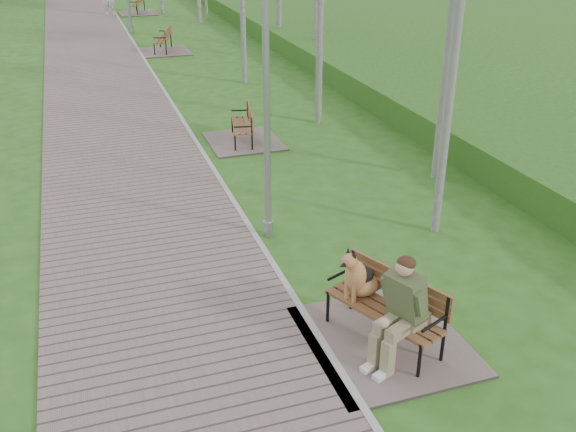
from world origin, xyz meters
The scene contains 9 objects.
ground centered at (0.00, 0.00, 0.00)m, with size 120.00×120.00×0.00m, color #295416.
walkway centered at (-1.75, 21.50, 0.02)m, with size 3.50×67.00×0.04m, color #705F5B.
kerb centered at (0.00, 21.50, 0.03)m, with size 0.10×67.00×0.05m, color #999993.
embankment centered at (12.00, 20.00, 0.00)m, with size 14.00×70.00×1.60m, color #427A2D.
bench_main centered at (0.70, -2.99, 0.49)m, with size 1.98×2.20×1.72m.
bench_second centered at (1.07, 5.27, 0.19)m, with size 1.69×1.87×1.04m.
bench_third centered at (0.90, 16.51, 0.22)m, with size 1.89×2.10×1.16m.
bench_far centered at (1.10, 26.83, 0.22)m, with size 1.90×2.11×1.17m.
lamp_post_near centered at (0.24, 0.42, 2.26)m, with size 0.19×0.19×4.83m.
Camera 1 is at (-2.59, -9.01, 5.15)m, focal length 40.00 mm.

